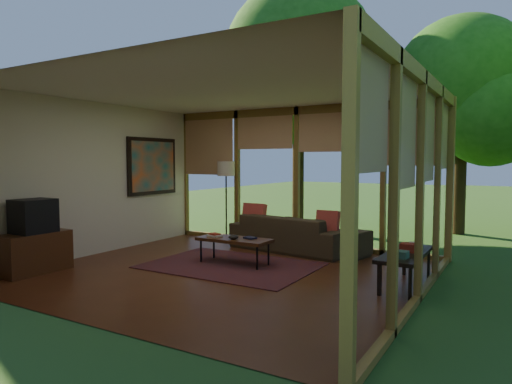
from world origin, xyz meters
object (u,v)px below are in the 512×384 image
Objects in this scene: television at (33,216)px; side_console at (399,255)px; floor_lamp at (226,173)px; coffee_table at (234,240)px; media_cabinet at (34,252)px; sofa at (290,233)px.

television is 0.39× the size of side_console.
floor_lamp is at bearing 75.90° from television.
media_cabinet is at bearing -139.57° from coffee_table.
sofa is 2.68m from side_console.
coffee_table is at bearing -178.14° from side_console.
side_console is at bearing 1.86° from coffee_table.
television reaches higher than coffee_table.
sofa is 4.10× the size of television.
coffee_table is at bearing 40.68° from television.
media_cabinet is 5.28m from side_console.
television reaches higher than side_console.
floor_lamp is 1.38× the size of coffee_table.
sofa is 1.61× the size of side_console.
sofa is 1.37× the size of floor_lamp.
television is 0.46× the size of coffee_table.
side_console reaches higher than coffee_table.
floor_lamp reaches higher than side_console.
floor_lamp is at bearing -2.37° from sofa.
media_cabinet is at bearing -104.39° from floor_lamp.
floor_lamp is (0.95, 3.71, 1.11)m from media_cabinet.
television is (0.02, 0.00, 0.55)m from media_cabinet.
side_console is at bearing -23.17° from floor_lamp.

